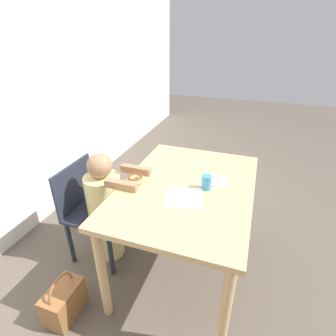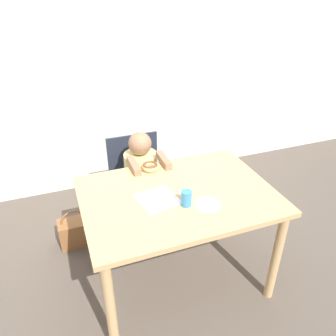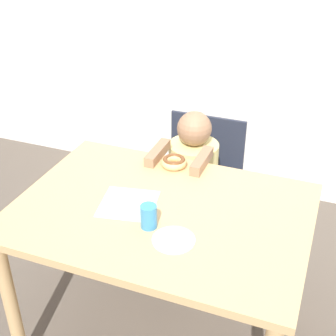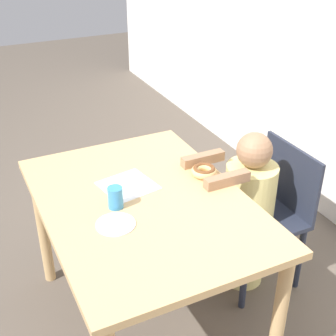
{
  "view_description": "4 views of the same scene",
  "coord_description": "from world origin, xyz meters",
  "px_view_note": "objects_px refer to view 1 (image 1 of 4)",
  "views": [
    {
      "loc": [
        -1.47,
        -0.37,
        1.69
      ],
      "look_at": [
        -0.02,
        0.13,
        0.88
      ],
      "focal_mm": 28.0,
      "sensor_mm": 36.0,
      "label": 1
    },
    {
      "loc": [
        -0.66,
        -1.59,
        1.95
      ],
      "look_at": [
        -0.02,
        0.13,
        0.88
      ],
      "focal_mm": 35.0,
      "sensor_mm": 36.0,
      "label": 2
    },
    {
      "loc": [
        0.6,
        -1.47,
        1.88
      ],
      "look_at": [
        -0.02,
        0.13,
        0.88
      ],
      "focal_mm": 50.0,
      "sensor_mm": 36.0,
      "label": 3
    },
    {
      "loc": [
        1.61,
        -0.66,
        1.9
      ],
      "look_at": [
        -0.02,
        0.13,
        0.88
      ],
      "focal_mm": 50.0,
      "sensor_mm": 36.0,
      "label": 4
    }
  ],
  "objects_px": {
    "donut": "(135,179)",
    "chair": "(93,209)",
    "handbag": "(64,301)",
    "cup": "(207,182)",
    "child_figure": "(106,208)"
  },
  "relations": [
    {
      "from": "donut",
      "to": "cup",
      "type": "distance_m",
      "value": 0.49
    },
    {
      "from": "handbag",
      "to": "cup",
      "type": "relative_size",
      "value": 3.46
    },
    {
      "from": "handbag",
      "to": "donut",
      "type": "bearing_deg",
      "value": -26.3
    },
    {
      "from": "donut",
      "to": "cup",
      "type": "height_order",
      "value": "cup"
    },
    {
      "from": "child_figure",
      "to": "donut",
      "type": "relative_size",
      "value": 7.4
    },
    {
      "from": "child_figure",
      "to": "donut",
      "type": "xyz_separation_m",
      "value": [
        -0.01,
        -0.28,
        0.32
      ]
    },
    {
      "from": "child_figure",
      "to": "donut",
      "type": "distance_m",
      "value": 0.43
    },
    {
      "from": "child_figure",
      "to": "cup",
      "type": "bearing_deg",
      "value": -84.66
    },
    {
      "from": "handbag",
      "to": "cup",
      "type": "distance_m",
      "value": 1.22
    },
    {
      "from": "child_figure",
      "to": "cup",
      "type": "distance_m",
      "value": 0.84
    },
    {
      "from": "chair",
      "to": "donut",
      "type": "height_order",
      "value": "donut"
    },
    {
      "from": "chair",
      "to": "donut",
      "type": "bearing_deg",
      "value": -91.06
    },
    {
      "from": "chair",
      "to": "cup",
      "type": "bearing_deg",
      "value": -85.39
    },
    {
      "from": "child_figure",
      "to": "handbag",
      "type": "xyz_separation_m",
      "value": [
        -0.58,
        0.01,
        -0.34
      ]
    },
    {
      "from": "donut",
      "to": "chair",
      "type": "bearing_deg",
      "value": 88.94
    }
  ]
}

